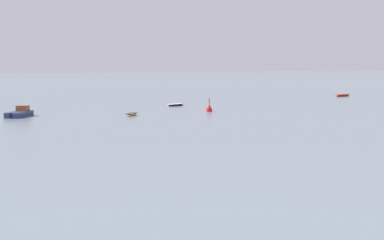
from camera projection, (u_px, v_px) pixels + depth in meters
rowboat_moored_1 at (343, 96)px, 124.69m from camera, size 4.60×3.07×0.69m
rowboat_moored_2 at (176, 105)px, 97.50m from camera, size 3.53×2.61×0.53m
rowboat_moored_3 at (132, 115)px, 79.82m from camera, size 2.40×3.33×0.50m
motorboat_moored_0 at (22, 114)px, 78.84m from camera, size 4.34×6.29×2.27m
channel_buoy at (209, 109)px, 86.09m from camera, size 0.90×0.90×2.30m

